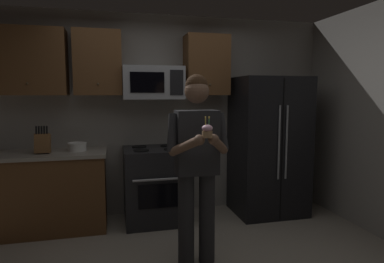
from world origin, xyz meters
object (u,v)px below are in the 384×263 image
oven_range (155,185)px  person (197,159)px  microwave (153,83)px  bowl_large_white (77,147)px  knife_block (43,143)px  cupcake (207,131)px  refrigerator (268,146)px

oven_range → person: size_ratio=0.53×
microwave → person: microwave is taller
bowl_large_white → person: person is taller
microwave → knife_block: (-1.27, -0.15, -0.68)m
microwave → cupcake: bearing=-81.5°
oven_range → knife_block: (-1.27, -0.03, 0.57)m
microwave → cupcake: size_ratio=4.26×
microwave → person: (0.24, -1.26, -0.72)m
knife_block → cupcake: size_ratio=1.84×
microwave → bowl_large_white: 1.18m
bowl_large_white → person: bearing=-45.6°
refrigerator → knife_block: bearing=179.8°
microwave → person: 1.48m
oven_range → bowl_large_white: bowl_large_white is taller
refrigerator → oven_range: bearing=178.5°
refrigerator → knife_block: (-2.77, 0.01, 0.14)m
refrigerator → person: size_ratio=1.02×
bowl_large_white → cupcake: (1.15, -1.50, 0.32)m
knife_block → bowl_large_white: size_ratio=1.48×
cupcake → microwave: bearing=98.5°
refrigerator → bowl_large_white: 2.41m
oven_range → bowl_large_white: size_ratio=4.32×
microwave → knife_block: size_ratio=2.31×
refrigerator → knife_block: 2.77m
knife_block → cupcake: bearing=-43.7°
cupcake → knife_block: bearing=136.3°
person → refrigerator: bearing=41.2°
refrigerator → bowl_large_white: refrigerator is taller
cupcake → bowl_large_white: bearing=127.4°
person → bowl_large_white: bearing=134.4°
refrigerator → cupcake: size_ratio=10.35×
knife_block → person: size_ratio=0.18×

